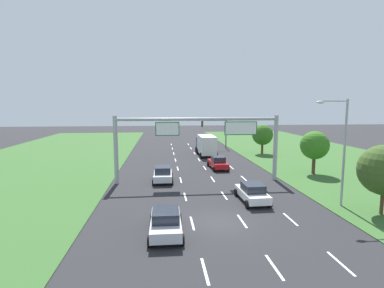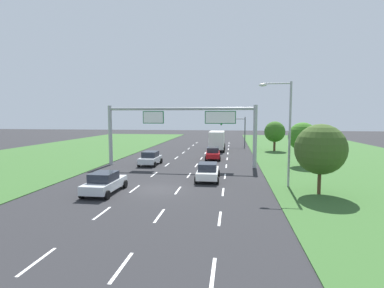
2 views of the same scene
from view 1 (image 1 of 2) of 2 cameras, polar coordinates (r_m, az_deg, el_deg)
name	(u,v)px [view 1 (image 1 of 2)]	position (r m, az deg, el deg)	size (l,w,h in m)	color
ground_plane	(217,222)	(21.44, 4.85, -14.60)	(200.00, 200.00, 0.00)	#262628
lane_dashes_inner_left	(181,180)	(32.59, -2.16, -6.87)	(0.14, 62.40, 0.01)	white
lane_dashes_inner_right	(213,179)	(32.99, 3.96, -6.70)	(0.14, 62.40, 0.01)	white
lane_dashes_slip	(244,178)	(33.76, 9.86, -6.47)	(0.14, 62.40, 0.01)	white
car_near_red	(163,174)	(31.89, -5.58, -5.71)	(2.18, 3.95, 1.61)	silver
car_lead_silver	(252,192)	(25.86, 11.42, -9.01)	(2.17, 4.41, 1.56)	white
car_mid_lane	(218,163)	(38.25, 4.96, -3.57)	(2.25, 4.57, 1.60)	red
car_far_ahead	(166,222)	(19.39, -5.02, -14.50)	(2.17, 4.50, 1.59)	silver
box_truck	(206,144)	(48.41, 2.65, -0.09)	(2.73, 7.68, 3.25)	navy
sign_gantry	(200,136)	(31.12, 1.61, 1.59)	(17.24, 0.44, 7.00)	#9EA0A5
traffic_light_mast	(216,128)	(55.88, 4.57, 3.08)	(4.76, 0.49, 5.60)	#47494F
street_lamp	(340,143)	(25.98, 26.40, 0.11)	(2.61, 0.32, 8.50)	#9EA0A5
roadside_tree_mid	(315,145)	(37.55, 22.32, -0.25)	(3.27, 3.27, 5.06)	#513823
roadside_tree_far	(263,135)	(50.62, 13.29, 1.72)	(3.40, 3.40, 4.92)	#513823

